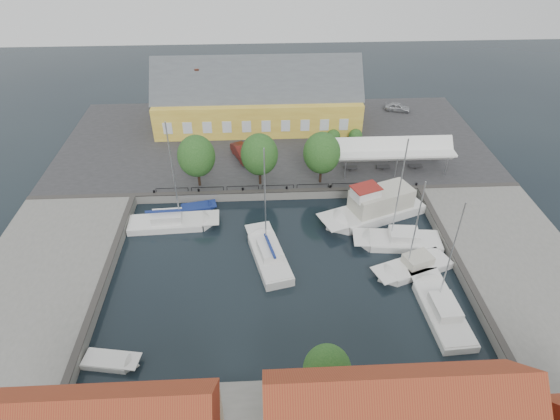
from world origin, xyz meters
name	(u,v)px	position (x,y,z in m)	size (l,w,h in m)	color
ground	(283,259)	(0.00, 0.00, 0.00)	(140.00, 140.00, 0.00)	black
north_quay	(274,143)	(0.00, 23.00, 0.50)	(56.00, 26.00, 1.00)	#2D2D30
west_quay	(44,278)	(-22.00, -2.00, 0.50)	(12.00, 24.00, 1.00)	slate
east_quay	(515,261)	(22.00, -2.00, 0.50)	(12.00, 24.00, 1.00)	slate
quay_edge_fittings	(281,220)	(0.02, 4.75, 1.06)	(56.00, 24.72, 0.40)	#383533
warehouse	(254,100)	(-2.60, 28.36, 4.43)	(28.56, 14.00, 9.55)	gold
tent_canopy	(394,150)	(14.00, 14.50, 3.68)	(14.00, 4.00, 2.83)	white
quay_trees	(259,155)	(-2.00, 12.00, 4.88)	(18.20, 4.20, 6.30)	black
car_silver	(398,107)	(19.06, 31.26, 1.64)	(1.51, 3.75, 1.28)	#A8A9AF
car_red	(242,152)	(-4.12, 18.16, 1.79)	(1.67, 4.80, 1.58)	#5F1B15
center_sailboat	(269,256)	(-1.40, 0.00, 0.36)	(4.61, 9.23, 12.30)	white
trawler	(376,209)	(10.35, 6.40, 1.02)	(12.21, 7.50, 5.00)	white
east_boat_a	(399,242)	(11.79, 1.65, 0.26)	(9.07, 3.77, 12.41)	white
east_boat_b	(413,268)	(12.17, -2.20, 0.26)	(8.09, 5.05, 10.70)	white
east_boat_c	(441,311)	(13.02, -7.59, 0.26)	(3.34, 9.27, 11.54)	white
west_boat_a	(172,224)	(-11.51, 5.82, 0.27)	(9.75, 3.19, 12.57)	white
launch_sw	(111,362)	(-13.83, -11.21, 0.09)	(4.58, 2.35, 0.98)	white
launch_nw	(198,208)	(-8.99, 8.68, 0.09)	(4.10, 2.26, 0.88)	navy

